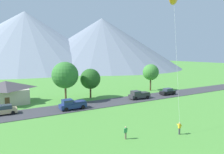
{
  "coord_description": "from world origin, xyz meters",
  "views": [
    {
      "loc": [
        -15.8,
        -10.2,
        11.12
      ],
      "look_at": [
        -1.02,
        15.45,
        7.61
      ],
      "focal_mm": 33.06,
      "sensor_mm": 36.0,
      "label": 1
    }
  ],
  "objects_px": {
    "tree_center": "(151,72)",
    "house_left_center": "(6,92)",
    "watcher_person": "(126,132)",
    "tree_near_left": "(90,79)",
    "parked_car_tan_mid_east": "(4,110)",
    "parked_car_black_west_end": "(168,92)",
    "pickup_truck_navy_east_side": "(72,104)",
    "tree_left_of_center": "(65,75)",
    "pickup_truck_charcoal_west_side": "(139,95)"
  },
  "relations": [
    {
      "from": "tree_near_left",
      "to": "tree_center",
      "type": "relative_size",
      "value": 0.93
    },
    {
      "from": "tree_near_left",
      "to": "parked_car_tan_mid_east",
      "type": "bearing_deg",
      "value": -165.01
    },
    {
      "from": "tree_near_left",
      "to": "parked_car_tan_mid_east",
      "type": "distance_m",
      "value": 20.26
    },
    {
      "from": "pickup_truck_navy_east_side",
      "to": "watcher_person",
      "type": "bearing_deg",
      "value": -85.64
    },
    {
      "from": "tree_center",
      "to": "tree_near_left",
      "type": "bearing_deg",
      "value": -178.96
    },
    {
      "from": "tree_left_of_center",
      "to": "tree_near_left",
      "type": "bearing_deg",
      "value": 5.95
    },
    {
      "from": "house_left_center",
      "to": "parked_car_black_west_end",
      "type": "relative_size",
      "value": 2.27
    },
    {
      "from": "parked_car_black_west_end",
      "to": "parked_car_tan_mid_east",
      "type": "bearing_deg",
      "value": 177.29
    },
    {
      "from": "parked_car_tan_mid_east",
      "to": "house_left_center",
      "type": "bearing_deg",
      "value": 85.05
    },
    {
      "from": "parked_car_black_west_end",
      "to": "pickup_truck_navy_east_side",
      "type": "relative_size",
      "value": 0.81
    },
    {
      "from": "pickup_truck_charcoal_west_side",
      "to": "watcher_person",
      "type": "relative_size",
      "value": 3.14
    },
    {
      "from": "tree_near_left",
      "to": "parked_car_tan_mid_east",
      "type": "height_order",
      "value": "tree_near_left"
    },
    {
      "from": "pickup_truck_charcoal_west_side",
      "to": "tree_left_of_center",
      "type": "bearing_deg",
      "value": 158.41
    },
    {
      "from": "house_left_center",
      "to": "parked_car_tan_mid_east",
      "type": "height_order",
      "value": "house_left_center"
    },
    {
      "from": "tree_center",
      "to": "pickup_truck_charcoal_west_side",
      "type": "height_order",
      "value": "tree_center"
    },
    {
      "from": "tree_center",
      "to": "pickup_truck_charcoal_west_side",
      "type": "relative_size",
      "value": 1.49
    },
    {
      "from": "tree_center",
      "to": "house_left_center",
      "type": "bearing_deg",
      "value": 174.5
    },
    {
      "from": "tree_near_left",
      "to": "parked_car_black_west_end",
      "type": "height_order",
      "value": "tree_near_left"
    },
    {
      "from": "tree_left_of_center",
      "to": "pickup_truck_charcoal_west_side",
      "type": "distance_m",
      "value": 18.0
    },
    {
      "from": "parked_car_black_west_end",
      "to": "pickup_truck_navy_east_side",
      "type": "bearing_deg",
      "value": -177.98
    },
    {
      "from": "tree_near_left",
      "to": "watcher_person",
      "type": "bearing_deg",
      "value": -103.92
    },
    {
      "from": "parked_car_black_west_end",
      "to": "tree_center",
      "type": "bearing_deg",
      "value": 87.48
    },
    {
      "from": "parked_car_black_west_end",
      "to": "pickup_truck_charcoal_west_side",
      "type": "distance_m",
      "value": 9.58
    },
    {
      "from": "tree_left_of_center",
      "to": "tree_center",
      "type": "distance_m",
      "value": 26.0
    },
    {
      "from": "tree_near_left",
      "to": "pickup_truck_charcoal_west_side",
      "type": "xyz_separation_m",
      "value": [
        9.57,
        -7.04,
        -3.67
      ]
    },
    {
      "from": "tree_left_of_center",
      "to": "parked_car_tan_mid_east",
      "type": "height_order",
      "value": "tree_left_of_center"
    },
    {
      "from": "house_left_center",
      "to": "parked_car_black_west_end",
      "type": "bearing_deg",
      "value": -16.27
    },
    {
      "from": "tree_near_left",
      "to": "parked_car_tan_mid_east",
      "type": "relative_size",
      "value": 1.71
    },
    {
      "from": "house_left_center",
      "to": "parked_car_tan_mid_east",
      "type": "distance_m",
      "value": 9.34
    },
    {
      "from": "parked_car_black_west_end",
      "to": "watcher_person",
      "type": "relative_size",
      "value": 2.51
    },
    {
      "from": "pickup_truck_charcoal_west_side",
      "to": "tree_near_left",
      "type": "bearing_deg",
      "value": 143.66
    },
    {
      "from": "house_left_center",
      "to": "parked_car_black_west_end",
      "type": "distance_m",
      "value": 39.16
    },
    {
      "from": "tree_near_left",
      "to": "pickup_truck_navy_east_side",
      "type": "height_order",
      "value": "tree_near_left"
    },
    {
      "from": "tree_near_left",
      "to": "tree_left_of_center",
      "type": "height_order",
      "value": "tree_left_of_center"
    },
    {
      "from": "house_left_center",
      "to": "tree_center",
      "type": "height_order",
      "value": "tree_center"
    },
    {
      "from": "parked_car_tan_mid_east",
      "to": "pickup_truck_navy_east_side",
      "type": "relative_size",
      "value": 0.81
    },
    {
      "from": "tree_near_left",
      "to": "pickup_truck_navy_east_side",
      "type": "bearing_deg",
      "value": -133.34
    },
    {
      "from": "house_left_center",
      "to": "parked_car_tan_mid_east",
      "type": "bearing_deg",
      "value": -94.95
    },
    {
      "from": "house_left_center",
      "to": "parked_car_black_west_end",
      "type": "xyz_separation_m",
      "value": [
        37.56,
        -10.96,
        -1.72
      ]
    },
    {
      "from": "house_left_center",
      "to": "watcher_person",
      "type": "bearing_deg",
      "value": -66.98
    },
    {
      "from": "house_left_center",
      "to": "tree_left_of_center",
      "type": "distance_m",
      "value": 13.26
    },
    {
      "from": "house_left_center",
      "to": "watcher_person",
      "type": "relative_size",
      "value": 5.69
    },
    {
      "from": "parked_car_black_west_end",
      "to": "parked_car_tan_mid_east",
      "type": "relative_size",
      "value": 0.99
    },
    {
      "from": "tree_left_of_center",
      "to": "watcher_person",
      "type": "distance_m",
      "value": 24.72
    },
    {
      "from": "parked_car_tan_mid_east",
      "to": "watcher_person",
      "type": "height_order",
      "value": "parked_car_tan_mid_east"
    },
    {
      "from": "parked_car_tan_mid_east",
      "to": "pickup_truck_navy_east_side",
      "type": "distance_m",
      "value": 12.08
    },
    {
      "from": "tree_center",
      "to": "parked_car_black_west_end",
      "type": "xyz_separation_m",
      "value": [
        -0.32,
        -7.31,
        -4.56
      ]
    },
    {
      "from": "pickup_truck_navy_east_side",
      "to": "parked_car_tan_mid_east",
      "type": "bearing_deg",
      "value": 166.84
    },
    {
      "from": "parked_car_tan_mid_east",
      "to": "pickup_truck_navy_east_side",
      "type": "height_order",
      "value": "pickup_truck_navy_east_side"
    },
    {
      "from": "house_left_center",
      "to": "parked_car_tan_mid_east",
      "type": "xyz_separation_m",
      "value": [
        -0.79,
        -9.15,
        -1.72
      ]
    }
  ]
}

